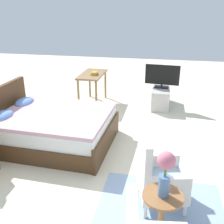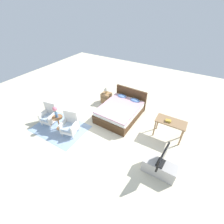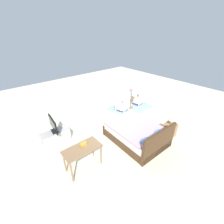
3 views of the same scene
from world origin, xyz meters
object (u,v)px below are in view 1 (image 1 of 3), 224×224
at_px(bed, 50,127).
at_px(tv_stand, 161,97).
at_px(armchair_by_window_right, 158,177).
at_px(book_stack, 94,73).
at_px(flower_vase, 165,170).
at_px(side_table, 161,213).
at_px(tv_flatscreen, 162,76).
at_px(vanity_desk, 92,78).

relative_size(bed, tv_stand, 2.15).
height_order(bed, armchair_by_window_right, bed).
xyz_separation_m(bed, book_stack, (2.00, -0.27, 0.48)).
bearing_deg(bed, flower_vase, -131.61).
distance_m(side_table, tv_flatscreen, 3.99).
bearing_deg(book_stack, vanity_desk, 37.65).
distance_m(armchair_by_window_right, vanity_desk, 3.69).
bearing_deg(side_table, flower_vase, -90.00).
distance_m(flower_vase, vanity_desk, 4.21).
bearing_deg(armchair_by_window_right, tv_flatscreen, 0.87).
height_order(tv_flatscreen, vanity_desk, tv_flatscreen).
relative_size(side_table, tv_flatscreen, 0.74).
xyz_separation_m(armchair_by_window_right, tv_flatscreen, (3.42, 0.05, 0.35)).
height_order(armchair_by_window_right, tv_stand, armchair_by_window_right).
relative_size(flower_vase, tv_stand, 0.50).
distance_m(side_table, book_stack, 4.11).
bearing_deg(tv_flatscreen, bed, 140.72).
bearing_deg(tv_flatscreen, book_stack, 98.95).
relative_size(flower_vase, tv_flatscreen, 0.60).
bearing_deg(flower_vase, tv_flatscreen, 1.62).
bearing_deg(side_table, tv_stand, 1.62).
distance_m(tv_flatscreen, book_stack, 1.58).
bearing_deg(armchair_by_window_right, tv_stand, 0.87).
bearing_deg(vanity_desk, flower_vase, -155.39).
distance_m(armchair_by_window_right, tv_stand, 3.42).
xyz_separation_m(armchair_by_window_right, vanity_desk, (3.27, 1.69, 0.25)).
bearing_deg(vanity_desk, armchair_by_window_right, -152.65).
distance_m(bed, side_table, 2.60).
height_order(tv_stand, book_stack, book_stack).
distance_m(armchair_by_window_right, tv_flatscreen, 3.44).
relative_size(tv_flatscreen, vanity_desk, 0.76).
relative_size(armchair_by_window_right, tv_stand, 0.96).
distance_m(bed, tv_stand, 2.90).
relative_size(tv_flatscreen, book_stack, 3.82).
relative_size(bed, flower_vase, 4.33).
distance_m(bed, book_stack, 2.07).
xyz_separation_m(vanity_desk, book_stack, (-0.10, -0.07, 0.15)).
xyz_separation_m(tv_stand, book_stack, (-0.24, 1.56, 0.56)).
bearing_deg(armchair_by_window_right, book_stack, 27.00).
relative_size(armchair_by_window_right, book_stack, 4.45).
height_order(flower_vase, tv_flatscreen, flower_vase).
distance_m(flower_vase, tv_flatscreen, 3.98).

